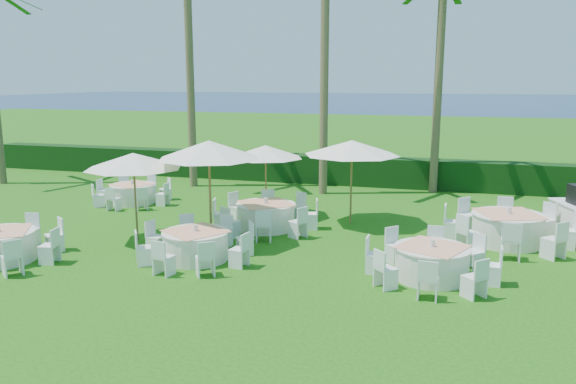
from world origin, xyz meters
name	(u,v)px	position (x,y,z in m)	size (l,w,h in m)	color
ground	(226,274)	(0.00, 0.00, 0.00)	(120.00, 120.00, 0.00)	#1C590F
hedge	(334,170)	(0.00, 12.00, 0.60)	(34.00, 1.00, 1.20)	black
ocean	(429,102)	(0.00, 102.00, 0.00)	(260.00, 260.00, 0.00)	#061444
banquet_table_a	(0,245)	(-5.73, -0.71, 0.40)	(3.03, 3.03, 0.92)	white
banquet_table_b	(196,244)	(-1.13, 0.78, 0.39)	(2.92, 2.92, 0.89)	white
banquet_table_c	(432,262)	(4.56, 1.05, 0.39)	(2.96, 2.96, 0.91)	white
banquet_table_d	(133,193)	(-6.17, 6.06, 0.37)	(2.79, 2.79, 0.86)	white
banquet_table_e	(266,215)	(-0.40, 4.07, 0.41)	(3.11, 3.11, 0.95)	white
banquet_table_f	(508,228)	(6.44, 4.46, 0.45)	(3.38, 3.38, 1.02)	white
umbrella_a	(133,161)	(-3.45, 1.87, 2.25)	(2.66, 2.66, 2.46)	brown
umbrella_b	(209,150)	(-1.38, 2.26, 2.58)	(2.80, 2.80, 2.83)	brown
umbrella_c	(266,152)	(-0.90, 5.55, 2.14)	(2.43, 2.43, 2.35)	brown
umbrella_d	(352,148)	(1.93, 5.40, 2.38)	(2.95, 2.95, 2.61)	brown
palm_b	(190,63)	(-5.54, 9.75, 5.07)	(4.35, 4.28, 9.22)	brown
palm_c	(325,45)	(0.05, 9.75, 5.68)	(4.33, 4.31, 10.41)	brown
palm_d	(439,73)	(4.20, 11.30, 4.66)	(4.32, 4.32, 8.42)	brown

